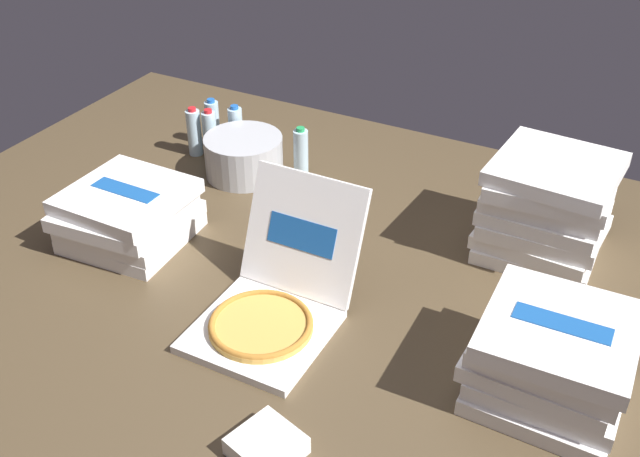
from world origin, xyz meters
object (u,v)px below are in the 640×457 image
Objects in this scene: ice_bucket at (244,156)px; pizza_stack_center_far at (128,215)px; water_bottle_4 at (194,132)px; napkin_pile at (267,446)px; water_bottle_0 at (236,130)px; water_bottle_3 at (301,153)px; water_bottle_2 at (210,134)px; pizza_stack_center_near at (553,357)px; pizza_stack_left_mid at (547,207)px; water_bottle_1 at (213,123)px; open_pizza_box at (274,299)px.

pizza_stack_center_far is at bearing -100.20° from ice_bucket.
water_bottle_4 is 1.36× the size of napkin_pile.
ice_bucket is 0.20m from water_bottle_0.
water_bottle_3 is at bearing 5.59° from water_bottle_4.
water_bottle_2 is (-0.11, 0.66, 0.00)m from pizza_stack_center_far.
pizza_stack_center_near reaches higher than napkin_pile.
water_bottle_3 is at bearing 4.26° from water_bottle_2.
pizza_stack_left_mid is 1.33× the size of ice_bucket.
pizza_stack_left_mid is 1.50m from water_bottle_4.
pizza_stack_center_near is 1.73m from water_bottle_0.
water_bottle_3 is (0.43, 0.03, 0.00)m from water_bottle_2.
napkin_pile is (0.93, -0.60, -0.07)m from pizza_stack_center_far.
pizza_stack_left_mid reaches higher than napkin_pile.
water_bottle_4 is at bearing -100.41° from water_bottle_1.
pizza_stack_center_far is (-0.69, 0.14, 0.02)m from open_pizza_box.
water_bottle_1 is 1.00× the size of water_bottle_3.
ice_bucket is 1.48× the size of water_bottle_3.
water_bottle_1 is at bearing 172.70° from water_bottle_3.
water_bottle_2 and water_bottle_3 have the same top height.
ice_bucket is at bearing -10.20° from water_bottle_4.
open_pizza_box is 0.83m from pizza_stack_center_near.
pizza_stack_center_far is at bearing -114.75° from water_bottle_3.
pizza_stack_left_mid is at bearing 25.24° from pizza_stack_center_far.
pizza_stack_left_mid reaches higher than pizza_stack_center_near.
pizza_stack_center_far is 2.72× the size of napkin_pile.
open_pizza_box is at bearing -66.22° from water_bottle_3.
water_bottle_1 is 1.36× the size of napkin_pile.
water_bottle_1 is (-0.84, 0.89, 0.02)m from open_pizza_box.
water_bottle_0 is at bearing 152.64° from pizza_stack_center_near.
pizza_stack_left_mid reaches higher than pizza_stack_center_far.
pizza_stack_center_far is 2.00× the size of water_bottle_0.
water_bottle_2 is 0.07m from water_bottle_4.
ice_bucket is 1.48× the size of water_bottle_2.
water_bottle_1 and water_bottle_3 have the same top height.
pizza_stack_left_mid is 1.49m from water_bottle_1.
water_bottle_1 is (-0.16, 0.75, 0.00)m from pizza_stack_center_far.
open_pizza_box reaches higher than pizza_stack_center_near.
open_pizza_box is 2.54× the size of water_bottle_4.
water_bottle_4 is at bearing 179.24° from pizza_stack_left_mid.
pizza_stack_left_mid is 1.96× the size of water_bottle_2.
water_bottle_4 is (-0.49, -0.05, 0.00)m from water_bottle_3.
water_bottle_2 is (-0.08, -0.08, 0.00)m from water_bottle_0.
water_bottle_1 is at bearing 79.59° from water_bottle_4.
water_bottle_2 is at bearing 134.66° from open_pizza_box.
water_bottle_2 is at bearing 129.50° from napkin_pile.
water_bottle_0 is 0.18m from water_bottle_4.
water_bottle_4 is at bearing -174.41° from water_bottle_3.
open_pizza_box is 1.14m from water_bottle_0.
water_bottle_1 is at bearing 101.67° from pizza_stack_center_far.
ice_bucket is at bearing -48.07° from water_bottle_0.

